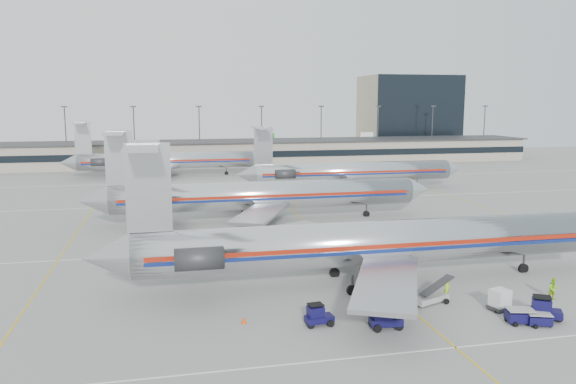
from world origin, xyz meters
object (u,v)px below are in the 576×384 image
object	(u,v)px
uld_container	(500,300)
belt_loader	(431,297)
jet_foreground	(367,243)
jet_second_row	(259,195)
tug_center	(384,317)

from	to	relation	value
uld_container	belt_loader	size ratio (longest dim) A/B	0.47
jet_foreground	belt_loader	distance (m)	7.61
jet_foreground	belt_loader	bearing A→B (deg)	-59.41
jet_foreground	belt_loader	xyz separation A→B (m)	(3.49, -5.91, -3.28)
uld_container	jet_second_row	bearing A→B (deg)	93.19
tug_center	uld_container	bearing A→B (deg)	14.07
jet_second_row	belt_loader	distance (m)	35.82
uld_container	tug_center	bearing A→B (deg)	172.33
jet_foreground	uld_container	distance (m)	12.10
tug_center	belt_loader	xyz separation A→B (m)	(5.78, 4.14, -0.31)
tug_center	jet_second_row	bearing A→B (deg)	99.57
jet_second_row	tug_center	size ratio (longest dim) A/B	20.09
jet_foreground	jet_second_row	xyz separation A→B (m)	(-5.00, 28.74, -0.12)
jet_second_row	belt_loader	bearing A→B (deg)	-76.22
uld_container	belt_loader	distance (m)	5.28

